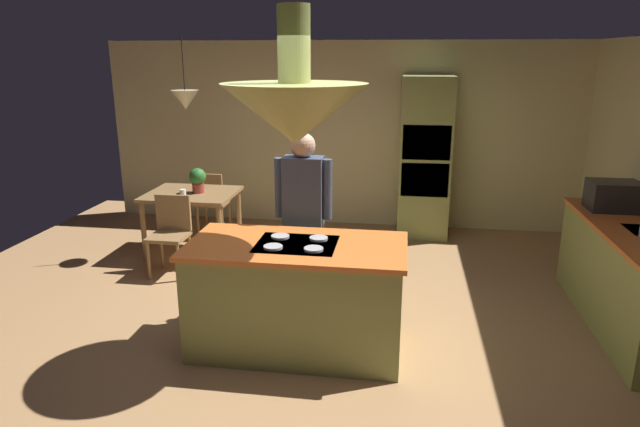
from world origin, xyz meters
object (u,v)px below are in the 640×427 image
(potted_plant_on_table, at_px, (198,179))
(cup_on_table, at_px, (183,193))
(dining_table, at_px, (192,201))
(chair_facing_island, at_px, (171,229))
(person_at_island, at_px, (303,211))
(oven_tower, at_px, (425,158))
(kitchen_island, at_px, (297,296))
(microwave_on_counter, at_px, (614,196))
(chair_by_back_wall, at_px, (211,199))

(potted_plant_on_table, height_order, cup_on_table, potted_plant_on_table)
(dining_table, xyz_separation_m, chair_facing_island, (0.00, -0.66, -0.15))
(dining_table, relative_size, chair_facing_island, 1.21)
(chair_facing_island, bearing_deg, person_at_island, -23.74)
(person_at_island, bearing_deg, oven_tower, 65.08)
(kitchen_island, distance_m, microwave_on_counter, 3.24)
(oven_tower, relative_size, chair_facing_island, 2.42)
(chair_by_back_wall, bearing_deg, chair_facing_island, 90.00)
(potted_plant_on_table, bearing_deg, chair_facing_island, -97.60)
(dining_table, relative_size, cup_on_table, 11.67)
(chair_facing_island, bearing_deg, kitchen_island, -40.19)
(kitchen_island, bearing_deg, chair_by_back_wall, 121.59)
(oven_tower, bearing_deg, dining_table, -157.79)
(person_at_island, relative_size, microwave_on_counter, 3.70)
(chair_by_back_wall, distance_m, cup_on_table, 0.94)
(cup_on_table, bearing_deg, oven_tower, 25.86)
(chair_by_back_wall, relative_size, potted_plant_on_table, 2.90)
(dining_table, bearing_deg, cup_on_table, -93.76)
(dining_table, distance_m, chair_facing_island, 0.68)
(chair_by_back_wall, bearing_deg, microwave_on_counter, 163.79)
(oven_tower, height_order, cup_on_table, oven_tower)
(oven_tower, bearing_deg, cup_on_table, -154.14)
(kitchen_island, distance_m, oven_tower, 3.48)
(chair_by_back_wall, bearing_deg, kitchen_island, 121.59)
(kitchen_island, distance_m, dining_table, 2.71)
(potted_plant_on_table, distance_m, cup_on_table, 0.28)
(oven_tower, xyz_separation_m, chair_by_back_wall, (-2.80, -0.48, -0.55))
(kitchen_island, distance_m, chair_by_back_wall, 3.25)
(oven_tower, xyz_separation_m, microwave_on_counter, (1.74, -1.80, 0.00))
(kitchen_island, bearing_deg, cup_on_table, 132.39)
(oven_tower, relative_size, potted_plant_on_table, 7.02)
(person_at_island, xyz_separation_m, potted_plant_on_table, (-1.54, 1.38, -0.05))
(chair_by_back_wall, bearing_deg, dining_table, 90.00)
(cup_on_table, height_order, microwave_on_counter, microwave_on_counter)
(chair_facing_island, height_order, cup_on_table, chair_facing_island)
(potted_plant_on_table, bearing_deg, microwave_on_counter, -8.42)
(oven_tower, distance_m, dining_table, 3.05)
(oven_tower, height_order, chair_by_back_wall, oven_tower)
(dining_table, distance_m, chair_by_back_wall, 0.68)
(cup_on_table, bearing_deg, person_at_island, -35.20)
(chair_facing_island, distance_m, chair_by_back_wall, 1.33)
(chair_facing_island, relative_size, microwave_on_counter, 1.89)
(potted_plant_on_table, bearing_deg, cup_on_table, -114.78)
(chair_facing_island, bearing_deg, oven_tower, 32.84)
(oven_tower, relative_size, microwave_on_counter, 4.58)
(microwave_on_counter, bearing_deg, dining_table, 171.78)
(dining_table, height_order, potted_plant_on_table, potted_plant_on_table)
(cup_on_table, bearing_deg, dining_table, 86.24)
(dining_table, relative_size, person_at_island, 0.62)
(cup_on_table, bearing_deg, chair_facing_island, -88.12)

